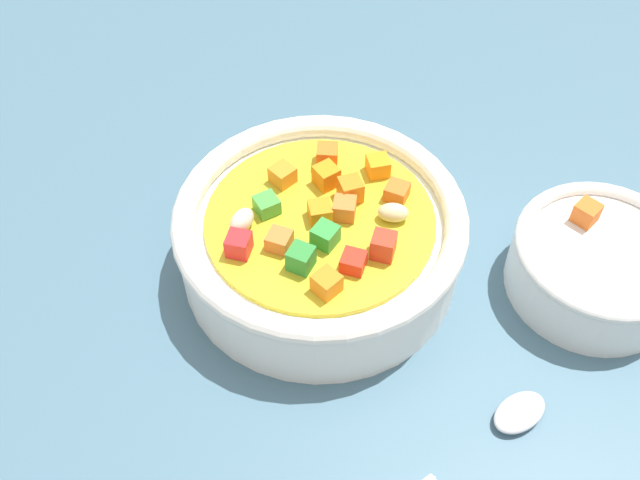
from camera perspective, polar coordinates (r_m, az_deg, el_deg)
ground_plane at (r=51.65cm, az=0.00°, el=-2.61°), size 140.00×140.00×2.00cm
soup_bowl_main at (r=48.47cm, az=0.01°, el=0.30°), size 18.98×18.98×6.47cm
spoon at (r=43.62cm, az=9.79°, el=-16.83°), size 19.19×10.51×1.03cm
side_bowl_small at (r=51.23cm, az=20.62°, el=-1.77°), size 11.37×11.37×5.20cm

